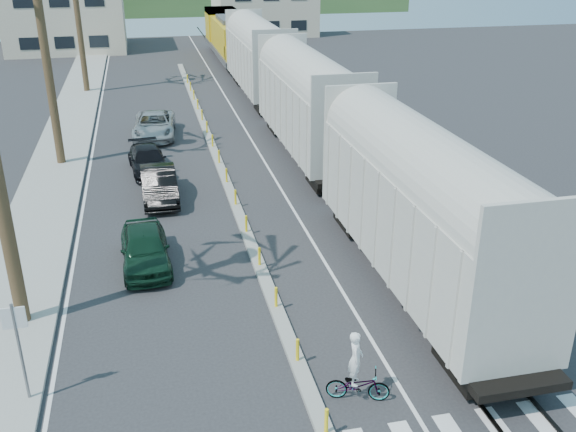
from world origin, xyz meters
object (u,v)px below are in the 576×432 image
object	(u,v)px
cyclist	(357,379)
car_second	(159,185)
street_sign	(18,339)
car_lead	(145,248)

from	to	relation	value
cyclist	car_second	bearing A→B (deg)	34.37
street_sign	car_second	distance (m)	14.35
street_sign	cyclist	world-z (taller)	street_sign
car_lead	cyclist	size ratio (longest dim) A/B	2.09
street_sign	car_lead	distance (m)	7.92
cyclist	street_sign	bearing A→B (deg)	96.15
car_lead	car_second	distance (m)	6.65
street_sign	car_second	xyz separation A→B (m)	(3.98, 13.74, -1.22)
car_second	cyclist	world-z (taller)	cyclist
street_sign	cyclist	bearing A→B (deg)	-12.08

